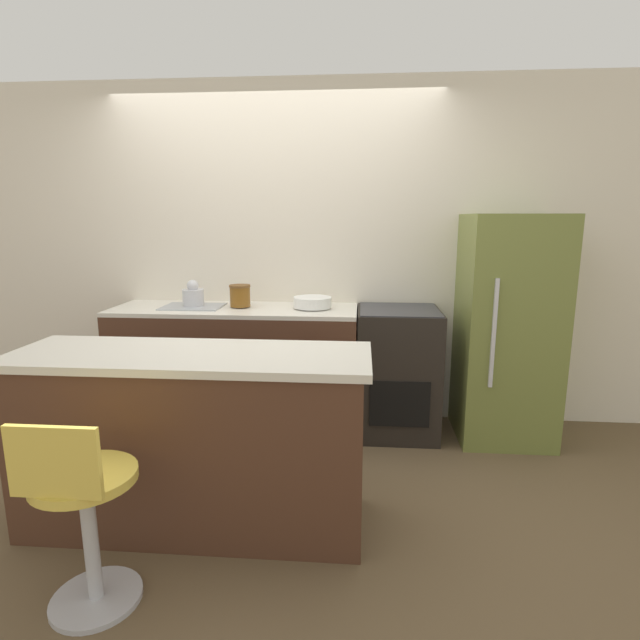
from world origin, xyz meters
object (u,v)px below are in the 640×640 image
object	(u,v)px
refrigerator	(507,329)
kettle	(193,295)
stool_chair	(84,514)
mixing_bowl	(313,302)
oven_range	(397,371)

from	to	relation	value
refrigerator	kettle	world-z (taller)	refrigerator
stool_chair	mixing_bowl	distance (m)	2.10
refrigerator	oven_range	bearing A→B (deg)	178.81
oven_range	mixing_bowl	xyz separation A→B (m)	(-0.63, 0.02, 0.51)
refrigerator	kettle	xyz separation A→B (m)	(-2.30, 0.04, 0.21)
stool_chair	kettle	world-z (taller)	kettle
mixing_bowl	refrigerator	bearing A→B (deg)	-1.50
stool_chair	mixing_bowl	world-z (taller)	mixing_bowl
refrigerator	mixing_bowl	world-z (taller)	refrigerator
oven_range	mixing_bowl	distance (m)	0.81
kettle	refrigerator	bearing A→B (deg)	-0.92
oven_range	mixing_bowl	bearing A→B (deg)	178.11
kettle	mixing_bowl	size ratio (longest dim) A/B	0.69
oven_range	refrigerator	bearing A→B (deg)	-1.19
refrigerator	mixing_bowl	bearing A→B (deg)	178.50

